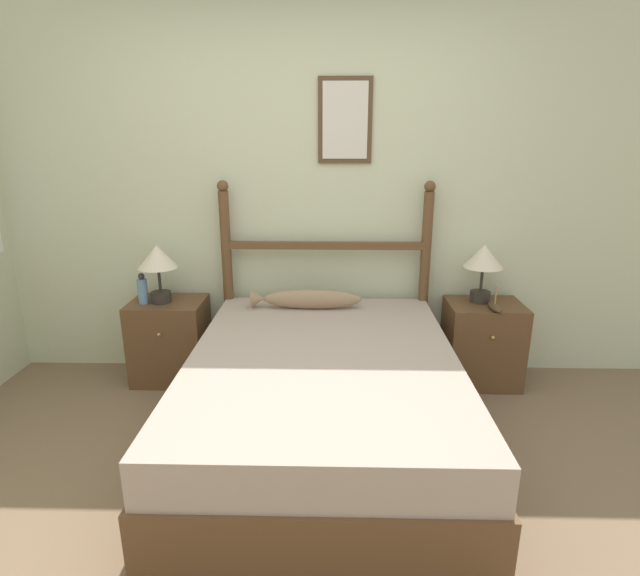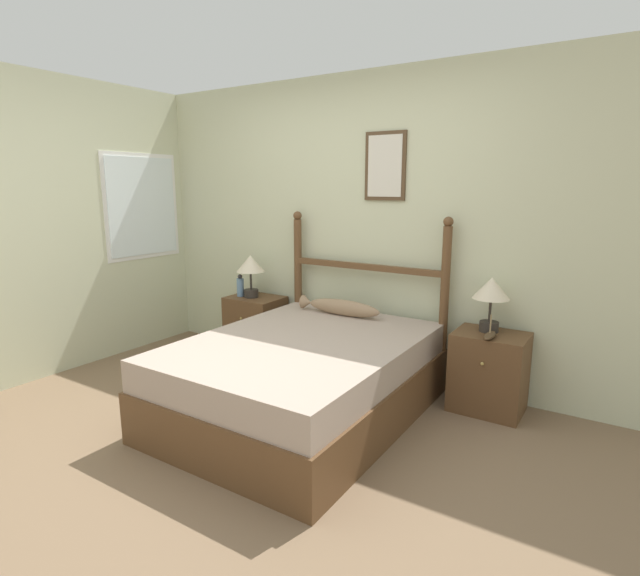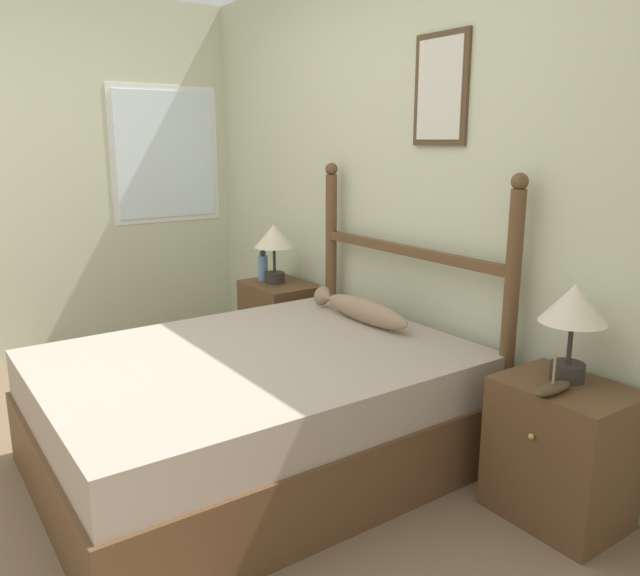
% 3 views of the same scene
% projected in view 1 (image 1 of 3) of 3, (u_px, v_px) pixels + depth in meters
% --- Properties ---
extents(ground_plane, '(16.00, 16.00, 0.00)m').
position_uv_depth(ground_plane, '(277.00, 534.00, 2.20)').
color(ground_plane, '#7A6047').
extents(wall_back, '(6.40, 0.08, 2.55)m').
position_uv_depth(wall_back, '(299.00, 197.00, 3.49)').
color(wall_back, beige).
rests_on(wall_back, ground_plane).
extents(bed, '(1.46, 1.96, 0.57)m').
position_uv_depth(bed, '(323.00, 401.00, 2.76)').
color(bed, brown).
rests_on(bed, ground_plane).
extents(headboard, '(1.47, 0.08, 1.40)m').
position_uv_depth(headboard, '(326.00, 273.00, 3.52)').
color(headboard, brown).
rests_on(headboard, ground_plane).
extents(nightstand_left, '(0.51, 0.42, 0.59)m').
position_uv_depth(nightstand_left, '(170.00, 340.00, 3.55)').
color(nightstand_left, brown).
rests_on(nightstand_left, ground_plane).
extents(nightstand_right, '(0.51, 0.42, 0.59)m').
position_uv_depth(nightstand_right, '(482.00, 343.00, 3.50)').
color(nightstand_right, brown).
rests_on(nightstand_right, ground_plane).
extents(table_lamp_left, '(0.27, 0.27, 0.40)m').
position_uv_depth(table_lamp_left, '(158.00, 261.00, 3.36)').
color(table_lamp_left, '#2D2823').
rests_on(table_lamp_left, nightstand_left).
extents(table_lamp_right, '(0.27, 0.27, 0.40)m').
position_uv_depth(table_lamp_right, '(483.00, 261.00, 3.37)').
color(table_lamp_right, '#2D2823').
rests_on(table_lamp_right, nightstand_right).
extents(bottle, '(0.07, 0.07, 0.21)m').
position_uv_depth(bottle, '(143.00, 290.00, 3.39)').
color(bottle, '#668CB2').
rests_on(bottle, nightstand_left).
extents(model_boat, '(0.06, 0.21, 0.17)m').
position_uv_depth(model_boat, '(495.00, 306.00, 3.29)').
color(model_boat, '#4C3823').
rests_on(model_boat, nightstand_right).
extents(fish_pillow, '(0.74, 0.12, 0.13)m').
position_uv_depth(fish_pillow, '(306.00, 299.00, 3.36)').
color(fish_pillow, '#997A5B').
rests_on(fish_pillow, bed).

